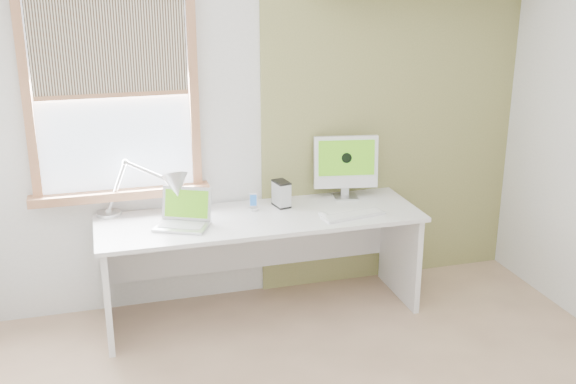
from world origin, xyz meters
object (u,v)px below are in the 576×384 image
object	(u,v)px
desk_lamp	(163,189)
imac	(346,163)
desk	(259,239)
external_drive	(281,194)
laptop	(184,217)

from	to	relation	value
desk_lamp	imac	distance (m)	1.33
desk	external_drive	bearing A→B (deg)	26.92
desk_lamp	laptop	bearing A→B (deg)	-56.25
laptop	desk	bearing A→B (deg)	9.02
laptop	desk_lamp	bearing A→B (deg)	123.75
desk	desk_lamp	bearing A→B (deg)	172.70
desk_lamp	laptop	xyz separation A→B (m)	(0.11, -0.16, -0.15)
desk_lamp	external_drive	world-z (taller)	desk_lamp
laptop	imac	size ratio (longest dim) A/B	0.89
laptop	external_drive	xyz separation A→B (m)	(0.71, 0.18, 0.03)
external_drive	desk_lamp	bearing A→B (deg)	-178.90
external_drive	laptop	bearing A→B (deg)	-165.86
desk	external_drive	world-z (taller)	external_drive
laptop	external_drive	bearing A→B (deg)	14.14
desk_lamp	external_drive	xyz separation A→B (m)	(0.82, 0.02, -0.12)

